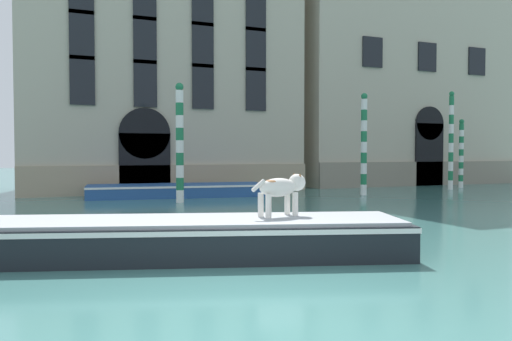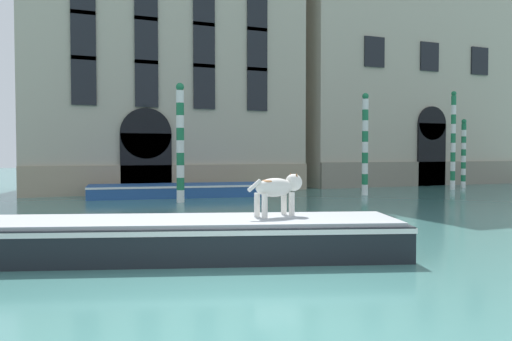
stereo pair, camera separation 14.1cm
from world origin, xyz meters
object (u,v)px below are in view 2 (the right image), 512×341
Objects in this scene: boat_foreground at (187,237)px; mooring_pole_2 at (453,140)px; mooring_pole_1 at (365,144)px; dog_on_deck at (278,188)px; mooring_pole_0 at (464,153)px; boat_moored_near_palazzo at (178,190)px; mooring_pole_3 at (180,142)px.

boat_foreground is 18.81m from mooring_pole_2.
boat_foreground is 1.77× the size of mooring_pole_1.
dog_on_deck is at bearing -142.32° from mooring_pole_2.
mooring_pole_0 reaches higher than dog_on_deck.
boat_moored_near_palazzo is 3.03m from mooring_pole_3.
mooring_pole_2 reaches higher than mooring_pole_1.
mooring_pole_1 is at bearing 36.93° from dog_on_deck.
mooring_pole_1 is at bearing 60.84° from boat_foreground.
mooring_pole_3 is (-7.84, -0.17, 0.00)m from mooring_pole_1.
mooring_pole_2 is (5.66, 1.09, 0.23)m from mooring_pole_1.
dog_on_deck is 19.24m from mooring_pole_0.
boat_foreground is 9.63m from mooring_pole_3.
boat_moored_near_palazzo is 2.06× the size of mooring_pole_0.
boat_moored_near_palazzo is 1.68× the size of mooring_pole_1.
mooring_pole_0 is 0.74× the size of mooring_pole_2.
mooring_pole_2 is (-1.48, -0.86, 0.62)m from mooring_pole_0.
dog_on_deck reaches higher than boat_moored_near_palazzo.
mooring_pole_1 is (8.21, 9.63, 1.00)m from dog_on_deck.
boat_moored_near_palazzo is 1.52× the size of mooring_pole_2.
mooring_pole_1 is (-7.14, -1.95, 0.39)m from mooring_pole_0.
mooring_pole_3 is at bearing -171.97° from mooring_pole_0.
mooring_pole_1 is at bearing -169.15° from mooring_pole_2.
mooring_pole_0 is (16.95, 11.36, 1.41)m from boat_foreground.
mooring_pole_0 is 0.82× the size of mooring_pole_1.
dog_on_deck reaches higher than boat_foreground.
boat_foreground is at bearing -95.33° from boat_moored_near_palazzo.
dog_on_deck is 9.53m from mooring_pole_3.
mooring_pole_1 reaches higher than boat_foreground.
mooring_pole_0 is (15.35, 11.58, 0.61)m from dog_on_deck.
mooring_pole_2 is at bearing 10.85° from mooring_pole_1.
mooring_pole_0 reaches higher than boat_moored_near_palazzo.
mooring_pole_1 is (7.41, -2.17, 1.88)m from boat_moored_near_palazzo.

